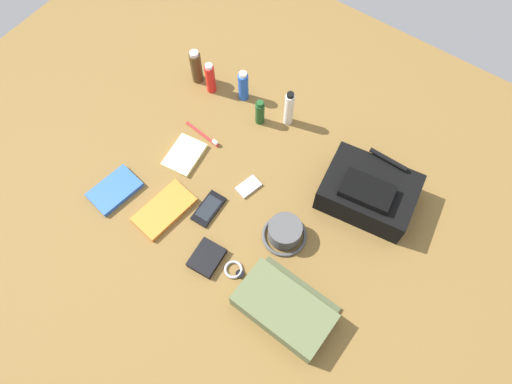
{
  "coord_description": "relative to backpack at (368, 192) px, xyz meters",
  "views": [
    {
      "loc": [
        0.41,
        -0.58,
        1.46
      ],
      "look_at": [
        0.0,
        0.0,
        0.04
      ],
      "focal_mm": 32.49,
      "sensor_mm": 36.0,
      "label": 1
    }
  ],
  "objects": [
    {
      "name": "backpack",
      "position": [
        0.0,
        0.0,
        0.0
      ],
      "size": [
        0.34,
        0.27,
        0.14
      ],
      "color": "black",
      "rests_on": "ground_plane"
    },
    {
      "name": "deodorant_spray",
      "position": [
        -0.61,
        0.12,
        0.01
      ],
      "size": [
        0.04,
        0.04,
        0.14
      ],
      "color": "blue",
      "rests_on": "ground_plane"
    },
    {
      "name": "paperback_novel",
      "position": [
        -0.73,
        -0.48,
        -0.05
      ],
      "size": [
        0.14,
        0.19,
        0.02
      ],
      "color": "blue",
      "rests_on": "ground_plane"
    },
    {
      "name": "cell_phone",
      "position": [
        -0.42,
        -0.35,
        -0.05
      ],
      "size": [
        0.07,
        0.13,
        0.01
      ],
      "color": "black",
      "rests_on": "ground_plane"
    },
    {
      "name": "shampoo_bottle",
      "position": [
        -0.49,
        0.06,
        -0.01
      ],
      "size": [
        0.03,
        0.03,
        0.11
      ],
      "color": "#19471E",
      "rests_on": "ground_plane"
    },
    {
      "name": "bucket_hat",
      "position": [
        -0.15,
        -0.28,
        -0.03
      ],
      "size": [
        0.15,
        0.15,
        0.07
      ],
      "color": "#494949",
      "rests_on": "ground_plane"
    },
    {
      "name": "wristwatch",
      "position": [
        -0.22,
        -0.47,
        -0.05
      ],
      "size": [
        0.07,
        0.06,
        0.01
      ],
      "color": "#99999E",
      "rests_on": "ground_plane"
    },
    {
      "name": "cologne_bottle",
      "position": [
        -0.81,
        0.09,
        0.01
      ],
      "size": [
        0.04,
        0.04,
        0.15
      ],
      "color": "#473319",
      "rests_on": "ground_plane"
    },
    {
      "name": "notepad",
      "position": [
        -0.63,
        -0.23,
        -0.05
      ],
      "size": [
        0.13,
        0.16,
        0.02
      ],
      "primitive_type": "cube",
      "rotation": [
        0.0,
        0.0,
        0.14
      ],
      "color": "beige",
      "rests_on": "ground_plane"
    },
    {
      "name": "ground_plane",
      "position": [
        -0.32,
        -0.21,
        -0.07
      ],
      "size": [
        2.64,
        2.02,
        0.02
      ],
      "primitive_type": "cube",
      "color": "brown",
      "rests_on": "ground"
    },
    {
      "name": "toiletry_pouch",
      "position": [
        -0.02,
        -0.48,
        -0.02
      ],
      "size": [
        0.3,
        0.21,
        0.08
      ],
      "color": "#56603D",
      "rests_on": "ground_plane"
    },
    {
      "name": "toothbrush",
      "position": [
        -0.62,
        -0.12,
        -0.05
      ],
      "size": [
        0.16,
        0.03,
        0.02
      ],
      "color": "red",
      "rests_on": "ground_plane"
    },
    {
      "name": "wallet",
      "position": [
        -0.32,
        -0.49,
        -0.05
      ],
      "size": [
        0.1,
        0.12,
        0.02
      ],
      "primitive_type": "cube",
      "rotation": [
        0.0,
        0.0,
        0.09
      ],
      "color": "black",
      "rests_on": "ground_plane"
    },
    {
      "name": "media_player",
      "position": [
        -0.36,
        -0.2,
        -0.06
      ],
      "size": [
        0.07,
        0.09,
        0.01
      ],
      "color": "#B7B7BC",
      "rests_on": "ground_plane"
    },
    {
      "name": "sunscreen_spray",
      "position": [
        -0.73,
        0.07,
        0.01
      ],
      "size": [
        0.04,
        0.04,
        0.14
      ],
      "color": "red",
      "rests_on": "ground_plane"
    },
    {
      "name": "travel_guidebook",
      "position": [
        -0.54,
        -0.44,
        -0.05
      ],
      "size": [
        0.14,
        0.22,
        0.02
      ],
      "color": "orange",
      "rests_on": "ground_plane"
    },
    {
      "name": "toothpaste_tube",
      "position": [
        -0.4,
        0.12,
        0.02
      ],
      "size": [
        0.03,
        0.03,
        0.16
      ],
      "color": "white",
      "rests_on": "ground_plane"
    }
  ]
}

